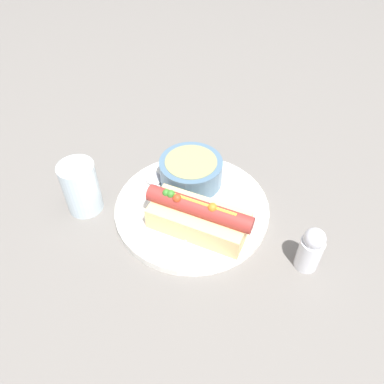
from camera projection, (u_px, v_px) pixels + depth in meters
name	position (u px, v px, depth m)	size (l,w,h in m)	color
ground_plane	(192.00, 211.00, 0.65)	(4.00, 4.00, 0.00)	slate
dinner_plate	(192.00, 208.00, 0.65)	(0.26, 0.26, 0.01)	white
hot_dog	(198.00, 217.00, 0.59)	(0.17, 0.11, 0.07)	#E5C17F
soup_bowl	(191.00, 170.00, 0.67)	(0.11, 0.11, 0.05)	slate
spoon	(158.00, 187.00, 0.67)	(0.11, 0.15, 0.01)	#B7B7BC
drinking_glass	(81.00, 187.00, 0.63)	(0.06, 0.06, 0.09)	silver
salt_shaker	(311.00, 249.00, 0.55)	(0.04, 0.04, 0.08)	silver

